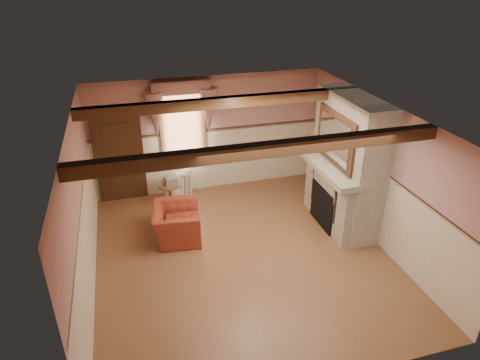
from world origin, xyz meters
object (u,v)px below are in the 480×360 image
object	(u,v)px
side_table	(171,195)
oil_lamp	(326,144)
armchair	(176,223)
mantel_clock	(327,147)
radiator	(178,185)
bowl	(337,158)

from	to	relation	value
side_table	oil_lamp	size ratio (longest dim) A/B	1.96
armchair	mantel_clock	bearing A→B (deg)	-78.04
side_table	mantel_clock	distance (m)	3.69
armchair	side_table	xyz separation A→B (m)	(0.05, 1.34, -0.07)
side_table	radiator	distance (m)	0.46
side_table	oil_lamp	bearing A→B (deg)	-17.03
mantel_clock	oil_lamp	size ratio (longest dim) A/B	0.86
radiator	mantel_clock	world-z (taller)	mantel_clock
radiator	mantel_clock	xyz separation A→B (m)	(3.09, -1.46, 1.22)
armchair	side_table	distance (m)	1.35
armchair	oil_lamp	bearing A→B (deg)	-77.36
bowl	mantel_clock	xyz separation A→B (m)	(0.00, 0.48, 0.06)
radiator	oil_lamp	xyz separation A→B (m)	(3.09, -1.42, 1.26)
mantel_clock	side_table	bearing A→B (deg)	162.35
oil_lamp	side_table	bearing A→B (deg)	162.97
radiator	side_table	bearing A→B (deg)	-144.20
side_table	mantel_clock	bearing A→B (deg)	-17.65
armchair	oil_lamp	distance (m)	3.59
bowl	mantel_clock	world-z (taller)	mantel_clock
bowl	mantel_clock	size ratio (longest dim) A/B	1.49
bowl	side_table	bearing A→B (deg)	155.09
armchair	bowl	world-z (taller)	bowl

